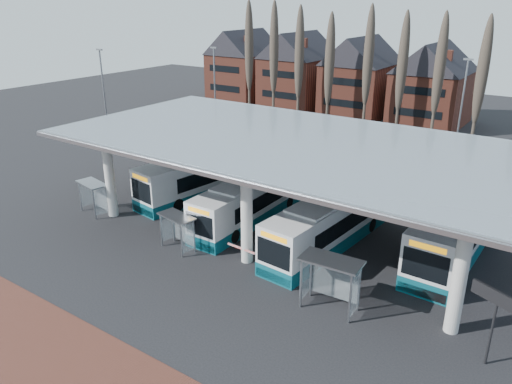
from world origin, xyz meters
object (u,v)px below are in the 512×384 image
Objects in this scene: bus_0 at (207,174)px; bus_3 at (459,227)px; bus_1 at (252,200)px; shelter_0 at (94,191)px; shelter_1 at (179,224)px; shelter_2 at (332,272)px; bus_2 at (331,222)px.

bus_3 is (19.33, 1.05, 0.07)m from bus_0.
bus_1 is 11.64m from shelter_0.
shelter_1 is 10.84m from shelter_2.
shelter_0 is 9.00m from shelter_1.
shelter_0 is at bearing -157.99° from bus_2.
bus_1 is 0.94× the size of bus_2.
shelter_2 is at bearing -35.57° from bus_1.
bus_0 reaches higher than bus_1.
shelter_0 is at bearing 173.21° from shelter_2.
shelter_1 is 0.84× the size of shelter_2.
bus_2 reaches higher than shelter_0.
bus_3 is 10.66m from shelter_2.
bus_0 is 12.63m from bus_2.
bus_2 reaches higher than shelter_2.
shelter_2 is (10.82, -0.47, 0.40)m from shelter_1.
bus_1 reaches higher than shelter_1.
shelter_1 is (4.73, -8.44, 0.05)m from bus_0.
bus_3 is 4.10× the size of shelter_2.
shelter_1 is at bearing -137.68° from bus_2.
bus_0 is 4.58× the size of shelter_0.
bus_3 reaches higher than shelter_0.
bus_2 is 4.56× the size of shelter_1.
shelter_0 is (-4.24, -7.74, 0.11)m from bus_0.
shelter_0 is at bearing -151.94° from bus_1.
shelter_2 is at bearing -21.05° from bus_0.
bus_0 is 4.75× the size of shelter_1.
bus_0 is 1.10× the size of bus_1.
shelter_1 is (-1.25, -6.26, 0.17)m from bus_1.
shelter_0 is (-10.23, -5.56, 0.23)m from bus_1.
shelter_2 is at bearing -58.71° from bus_2.
bus_2 is 7.13m from shelter_2.
bus_0 reaches higher than shelter_0.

